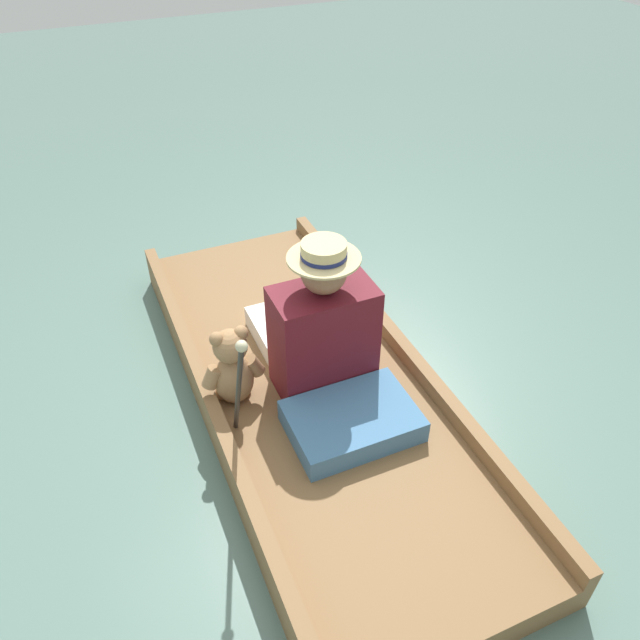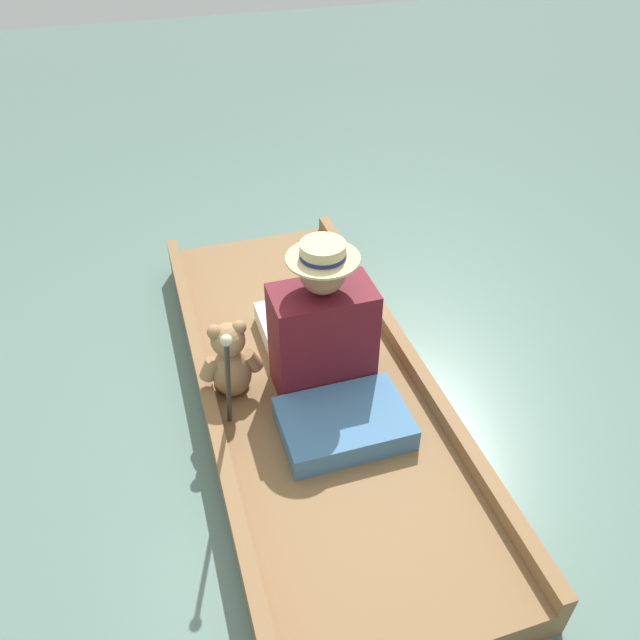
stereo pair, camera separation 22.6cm
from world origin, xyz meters
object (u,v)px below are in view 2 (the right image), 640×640
walking_cane (228,375)px  teddy_bear (231,362)px  wine_glass (362,296)px  seated_person (318,328)px

walking_cane → teddy_bear: bearing=80.7°
teddy_bear → walking_cane: 0.38m
wine_glass → seated_person: bearing=-135.7°
wine_glass → walking_cane: 1.08m
seated_person → walking_cane: bearing=-140.2°
seated_person → wine_glass: (0.34, 0.33, -0.13)m
teddy_bear → walking_cane: size_ratio=0.60×
wine_glass → walking_cane: walking_cane is taller
walking_cane → seated_person: bearing=35.8°
seated_person → teddy_bear: (-0.41, -0.02, -0.08)m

